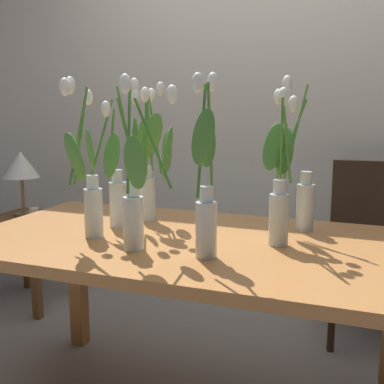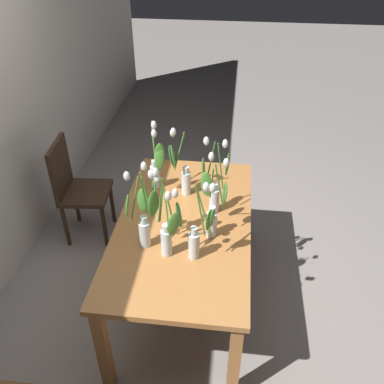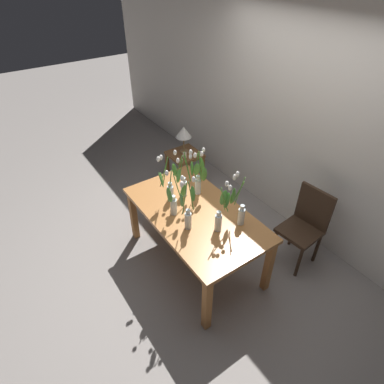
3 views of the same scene
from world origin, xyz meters
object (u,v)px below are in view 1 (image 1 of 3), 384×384
(dining_table, at_px, (184,262))
(side_table, at_px, (29,235))
(dining_chair, at_px, (369,240))
(tulip_vase_4, at_px, (280,192))
(tulip_vase_0, at_px, (150,170))
(tulip_vase_1, at_px, (87,189))
(tulip_vase_3, at_px, (298,184))
(pillar_candle, at_px, (34,214))
(tulip_vase_5, at_px, (139,196))
(table_lamp, at_px, (21,166))
(tulip_vase_2, at_px, (206,196))
(tulip_vase_6, at_px, (118,169))

(dining_table, bearing_deg, side_table, 150.74)
(dining_chair, bearing_deg, tulip_vase_4, -107.27)
(tulip_vase_0, xyz_separation_m, tulip_vase_1, (-0.08, -0.35, -0.03))
(tulip_vase_3, bearing_deg, tulip_vase_0, -176.20)
(tulip_vase_0, height_order, pillar_candle, tulip_vase_0)
(tulip_vase_4, height_order, dining_chair, tulip_vase_4)
(tulip_vase_1, bearing_deg, dining_chair, 50.58)
(tulip_vase_1, height_order, side_table, tulip_vase_1)
(tulip_vase_4, distance_m, tulip_vase_5, 0.49)
(tulip_vase_3, relative_size, pillar_candle, 7.83)
(tulip_vase_3, relative_size, side_table, 1.07)
(pillar_candle, bearing_deg, tulip_vase_5, -37.48)
(tulip_vase_5, relative_size, table_lamp, 1.44)
(tulip_vase_1, bearing_deg, tulip_vase_0, 76.52)
(tulip_vase_0, height_order, tulip_vase_2, tulip_vase_2)
(side_table, bearing_deg, tulip_vase_4, -22.47)
(tulip_vase_1, relative_size, side_table, 1.04)
(tulip_vase_2, bearing_deg, tulip_vase_1, 173.04)
(tulip_vase_5, height_order, pillar_candle, tulip_vase_5)
(tulip_vase_3, bearing_deg, tulip_vase_4, -99.80)
(pillar_candle, bearing_deg, tulip_vase_0, -25.32)
(tulip_vase_3, xyz_separation_m, tulip_vase_6, (-0.67, -0.19, 0.05))
(tulip_vase_1, xyz_separation_m, pillar_candle, (-0.91, 0.82, -0.34))
(tulip_vase_5, bearing_deg, table_lamp, 143.35)
(dining_table, height_order, tulip_vase_4, tulip_vase_4)
(tulip_vase_2, bearing_deg, side_table, 147.62)
(tulip_vase_1, bearing_deg, tulip_vase_4, 16.39)
(tulip_vase_3, bearing_deg, side_table, 163.83)
(tulip_vase_2, bearing_deg, dining_chair, 68.26)
(dining_table, bearing_deg, table_lamp, 150.95)
(tulip_vase_6, distance_m, table_lamp, 1.28)
(tulip_vase_3, bearing_deg, dining_table, -145.44)
(tulip_vase_1, distance_m, tulip_vase_6, 0.21)
(dining_chair, relative_size, table_lamp, 2.34)
(tulip_vase_1, height_order, tulip_vase_2, tulip_vase_2)
(tulip_vase_1, height_order, dining_chair, tulip_vase_1)
(tulip_vase_1, bearing_deg, tulip_vase_5, -15.12)
(dining_table, distance_m, tulip_vase_6, 0.45)
(dining_table, distance_m, tulip_vase_0, 0.44)
(side_table, height_order, table_lamp, table_lamp)
(dining_table, relative_size, tulip_vase_6, 2.74)
(dining_table, distance_m, tulip_vase_3, 0.52)
(tulip_vase_5, xyz_separation_m, side_table, (-1.25, 0.94, -0.49))
(dining_chair, bearing_deg, tulip_vase_5, -120.23)
(tulip_vase_2, xyz_separation_m, tulip_vase_3, (0.22, 0.45, -0.02))
(dining_chair, distance_m, pillar_candle, 1.90)
(tulip_vase_3, relative_size, tulip_vase_4, 1.09)
(dining_chair, bearing_deg, tulip_vase_6, -134.33)
(tulip_vase_1, xyz_separation_m, table_lamp, (-1.06, 0.90, -0.07))
(tulip_vase_4, xyz_separation_m, tulip_vase_5, (-0.41, -0.26, 0.00))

